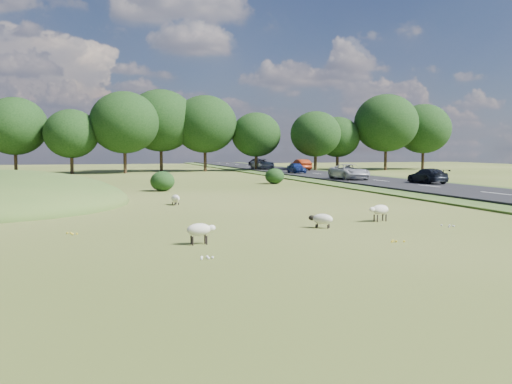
% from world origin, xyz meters
% --- Properties ---
extents(ground, '(160.00, 160.00, 0.00)m').
position_xyz_m(ground, '(0.00, 20.00, 0.00)').
color(ground, '#43571B').
rests_on(ground, ground).
extents(road, '(8.00, 150.00, 0.25)m').
position_xyz_m(road, '(20.00, 30.00, 0.12)').
color(road, black).
rests_on(road, ground).
extents(treeline, '(96.28, 14.66, 11.70)m').
position_xyz_m(treeline, '(-1.06, 55.44, 6.57)').
color(treeline, black).
rests_on(treeline, ground).
extents(shrubs, '(28.31, 9.87, 1.54)m').
position_xyz_m(shrubs, '(-0.12, 23.48, 0.72)').
color(shrubs, black).
rests_on(shrubs, ground).
extents(sheep_0, '(1.09, 0.65, 0.76)m').
position_xyz_m(sheep_0, '(6.14, -1.64, 0.53)').
color(sheep_0, beige).
rests_on(sheep_0, ground).
extents(sheep_1, '(0.56, 1.05, 0.59)m').
position_xyz_m(sheep_1, '(-1.57, 8.46, 0.37)').
color(sheep_1, beige).
rests_on(sheep_1, ground).
extents(sheep_2, '(1.03, 0.52, 0.73)m').
position_xyz_m(sheep_2, '(-2.69, -5.49, 0.51)').
color(sheep_2, beige).
rests_on(sheep_2, ground).
extents(sheep_3, '(1.01, 0.86, 0.59)m').
position_xyz_m(sheep_3, '(2.85, -2.88, 0.37)').
color(sheep_3, beige).
rests_on(sheep_3, ground).
extents(car_1, '(1.82, 4.47, 1.30)m').
position_xyz_m(car_1, '(21.90, 19.19, 0.90)').
color(car_1, black).
rests_on(car_1, road).
extents(car_2, '(1.53, 3.81, 1.30)m').
position_xyz_m(car_2, '(18.10, 42.12, 0.90)').
color(car_2, navy).
rests_on(car_2, road).
extents(car_3, '(2.49, 5.40, 1.50)m').
position_xyz_m(car_3, '(18.10, 26.95, 1.00)').
color(car_3, silver).
rests_on(car_3, road).
extents(car_4, '(1.61, 4.61, 1.52)m').
position_xyz_m(car_4, '(21.90, 50.74, 1.01)').
color(car_4, maroon).
rests_on(car_4, road).
extents(car_5, '(1.78, 4.38, 1.27)m').
position_xyz_m(car_5, '(21.90, 73.95, 0.89)').
color(car_5, black).
rests_on(car_5, road).
extents(car_6, '(2.49, 5.41, 1.50)m').
position_xyz_m(car_6, '(18.10, 56.90, 1.00)').
color(car_6, '#ADAFB5').
rests_on(car_6, road).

